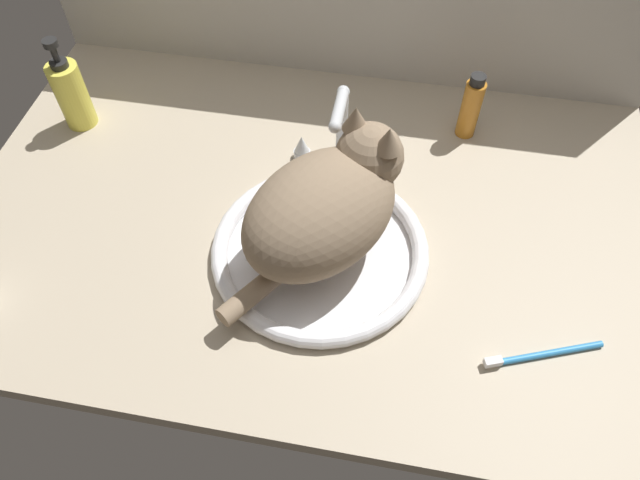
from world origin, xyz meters
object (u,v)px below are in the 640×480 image
Objects in this scene: cat at (329,204)px; toothbrush at (541,355)px; soap_pump_bottle at (71,94)px; amber_bottle at (471,107)px; sink_basin at (320,250)px; faucet at (341,138)px.

toothbrush is (34.07, -13.97, -10.73)cm from cat.
cat is 57.47cm from soap_pump_bottle.
amber_bottle is 0.72× the size of soap_pump_bottle.
sink_basin is at bearing -124.17° from cat.
amber_bottle is (22.50, 13.16, -0.67)cm from faucet.
soap_pump_bottle is at bearing 176.97° from faucet.
soap_pump_bottle is (-74.46, -10.41, 0.66)cm from amber_bottle.
toothbrush is at bearing -74.62° from amber_bottle.
faucet is at bearing -149.68° from amber_bottle.
cat is 1.95× the size of toothbrush.
sink_basin reaches higher than toothbrush.
faucet is (-0.00, 20.54, 5.86)cm from sink_basin.
toothbrush is (35.16, -12.35, -0.60)cm from sink_basin.
sink_basin is 2.64× the size of amber_bottle.
amber_bottle is at bearing 30.32° from faucet.
cat is at bearing -123.71° from amber_bottle.
amber_bottle reaches higher than toothbrush.
faucet reaches higher than toothbrush.
faucet is 1.32× the size of amber_bottle.
soap_pump_bottle is at bearing 157.79° from cat.
cat is 2.53× the size of amber_bottle.
soap_pump_bottle is at bearing 157.75° from toothbrush.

